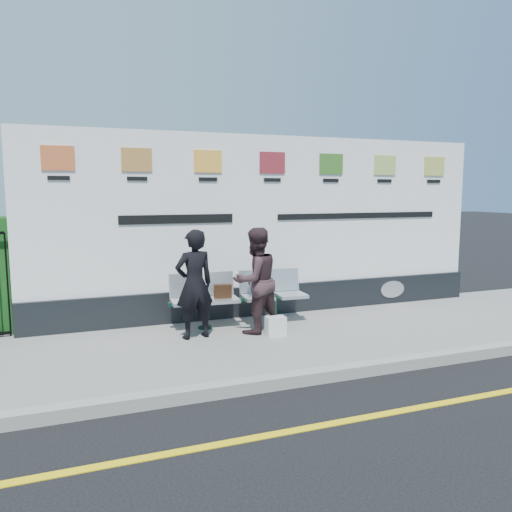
{
  "coord_description": "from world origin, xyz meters",
  "views": [
    {
      "loc": [
        -2.69,
        -3.96,
        2.2
      ],
      "look_at": [
        -0.12,
        2.89,
        1.25
      ],
      "focal_mm": 35.0,
      "sensor_mm": 36.0,
      "label": 1
    }
  ],
  "objects_px": {
    "woman_left": "(194,284)",
    "woman_right": "(256,280)",
    "bench": "(240,311)",
    "billboard": "(270,238)"
  },
  "relations": [
    {
      "from": "woman_left",
      "to": "woman_right",
      "type": "bearing_deg",
      "value": 168.6
    },
    {
      "from": "woman_left",
      "to": "bench",
      "type": "bearing_deg",
      "value": -163.49
    },
    {
      "from": "billboard",
      "to": "woman_left",
      "type": "distance_m",
      "value": 1.94
    },
    {
      "from": "billboard",
      "to": "bench",
      "type": "bearing_deg",
      "value": -140.81
    },
    {
      "from": "woman_left",
      "to": "woman_right",
      "type": "distance_m",
      "value": 0.91
    },
    {
      "from": "billboard",
      "to": "bench",
      "type": "xyz_separation_m",
      "value": [
        -0.75,
        -0.61,
        -1.07
      ]
    },
    {
      "from": "bench",
      "to": "woman_right",
      "type": "xyz_separation_m",
      "value": [
        0.09,
        -0.43,
        0.55
      ]
    },
    {
      "from": "bench",
      "to": "woman_right",
      "type": "bearing_deg",
      "value": -74.52
    },
    {
      "from": "woman_right",
      "to": "bench",
      "type": "bearing_deg",
      "value": -95.72
    },
    {
      "from": "billboard",
      "to": "woman_left",
      "type": "xyz_separation_m",
      "value": [
        -1.57,
        -1.01,
        -0.52
      ]
    }
  ]
}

